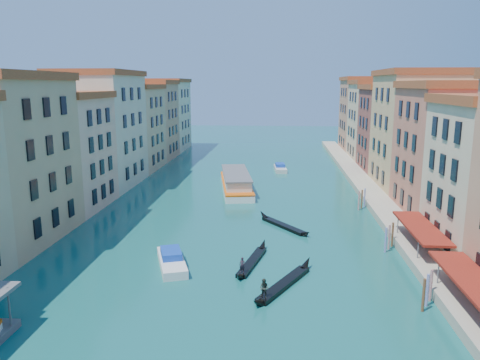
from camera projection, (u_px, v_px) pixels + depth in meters
The scene contains 10 objects.
left_bank_palazzos at pixel (87, 137), 79.22m from camera, with size 12.80×128.40×21.00m.
right_bank_palazzos at pixel (426, 140), 75.06m from camera, with size 12.80×128.40×21.00m.
quay at pixel (372, 195), 77.56m from camera, with size 4.00×140.00×1.00m, color #A7A186.
mooring_poles_right at pixel (418, 278), 42.30m from camera, with size 1.44×54.24×3.20m.
vaporetto_far at pixel (236, 182), 83.76m from camera, with size 7.95×21.32×3.10m.
gondola_fore at pixel (252, 260), 49.19m from camera, with size 3.22×10.76×2.17m.
gondola_right at pixel (283, 283), 43.44m from camera, with size 6.31×10.90×2.37m.
gondola_far at pixel (282, 224), 61.83m from camera, with size 7.31×9.50×1.59m.
motorboat_mid at pixel (172, 260), 48.54m from camera, with size 4.78×8.07×1.60m.
motorboat_far at pixel (280, 168), 101.88m from camera, with size 2.96×7.61×1.54m.
Camera 1 is at (6.29, -12.00, 18.58)m, focal length 35.00 mm.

